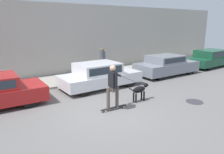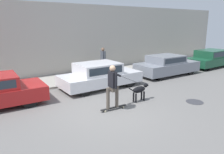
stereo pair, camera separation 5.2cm
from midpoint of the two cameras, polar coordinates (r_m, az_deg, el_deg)
The scene contains 10 objects.
ground_plane at distance 8.35m, azimuth -1.12°, elevation -8.79°, with size 36.00×36.00×0.00m, color slate.
back_wall at distance 13.79m, azimuth -16.59°, elevation 9.09°, with size 32.00×0.30×4.41m.
sidewalk_curb at distance 12.76m, azimuth -13.90°, elevation -0.89°, with size 30.00×2.58×0.11m.
parked_car_1 at distance 11.14m, azimuth -3.10°, elevation 0.38°, with size 4.17×1.84×1.28m.
parked_car_2 at distance 14.29m, azimuth 14.23°, elevation 2.95°, with size 4.22×1.88×1.26m.
parked_car_3 at distance 18.26m, azimuth 24.73°, elevation 4.41°, with size 4.59×1.82×1.27m.
dog at distance 9.27m, azimuth 7.39°, elevation -3.38°, with size 1.09×0.30×0.72m.
skateboarder at distance 8.11m, azimuth 0.39°, elevation -2.00°, with size 2.37×0.53×1.73m.
pedestrian_with_bag at distance 13.90m, azimuth -2.21°, elevation 4.72°, with size 0.23×0.66×1.62m.
manhole_cover at distance 9.86m, azimuth 20.91°, elevation -6.08°, with size 0.71×0.71×0.01m.
Camera 2 is at (-4.17, -6.48, 3.22)m, focal length 35.00 mm.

